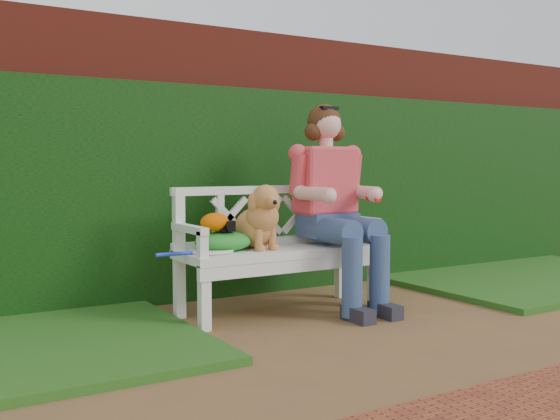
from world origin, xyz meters
TOP-DOWN VIEW (x-y plane):
  - ground at (0.00, 0.00)m, footprint 60.00×60.00m
  - brick_wall at (0.00, 1.90)m, footprint 10.00×0.30m
  - ivy_hedge at (0.00, 1.68)m, footprint 10.00×0.18m
  - grass_right at (2.40, 0.90)m, footprint 2.60×2.00m
  - garden_bench at (-0.31, 0.92)m, footprint 1.64×0.78m
  - seated_woman at (0.11, 0.90)m, footprint 0.88×1.03m
  - dog at (-0.49, 0.92)m, footprint 0.45×0.51m
  - tennis_racket at (-0.90, 0.87)m, footprint 0.59×0.27m
  - green_bag at (-0.76, 0.94)m, footprint 0.50×0.44m
  - camera_item at (-0.76, 0.89)m, footprint 0.12×0.10m
  - baseball_glove at (-0.84, 0.92)m, footprint 0.25×0.22m

SIDE VIEW (x-z plane):
  - ground at x=0.00m, z-range 0.00..0.00m
  - grass_right at x=2.40m, z-range 0.00..0.05m
  - garden_bench at x=-0.31m, z-range 0.00..0.48m
  - tennis_racket at x=-0.90m, z-range 0.48..0.51m
  - green_bag at x=-0.76m, z-range 0.48..0.62m
  - camera_item at x=-0.76m, z-range 0.62..0.69m
  - baseball_glove at x=-0.84m, z-range 0.62..0.75m
  - dog at x=-0.49m, z-range 0.48..0.95m
  - seated_woman at x=0.11m, z-range 0.00..1.58m
  - ivy_hedge at x=0.00m, z-range 0.00..1.70m
  - brick_wall at x=0.00m, z-range 0.00..2.20m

